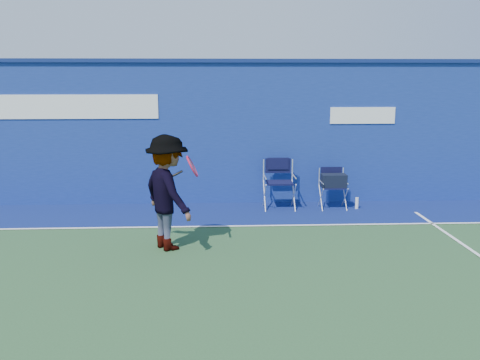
{
  "coord_description": "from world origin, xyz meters",
  "views": [
    {
      "loc": [
        0.48,
        -5.79,
        2.71
      ],
      "look_at": [
        0.86,
        2.6,
        1.0
      ],
      "focal_mm": 38.0,
      "sensor_mm": 36.0,
      "label": 1
    }
  ],
  "objects_px": {
    "directors_chair_left": "(279,192)",
    "directors_chair_right": "(333,192)",
    "water_bottle": "(357,203)",
    "tennis_player": "(168,193)"
  },
  "relations": [
    {
      "from": "directors_chair_left",
      "to": "directors_chair_right",
      "type": "xyz_separation_m",
      "value": [
        1.12,
        -0.07,
        0.01
      ]
    },
    {
      "from": "water_bottle",
      "to": "tennis_player",
      "type": "relative_size",
      "value": 0.13
    },
    {
      "from": "directors_chair_right",
      "to": "water_bottle",
      "type": "relative_size",
      "value": 3.48
    },
    {
      "from": "tennis_player",
      "to": "directors_chair_left",
      "type": "bearing_deg",
      "value": 49.58
    },
    {
      "from": "directors_chair_left",
      "to": "directors_chair_right",
      "type": "distance_m",
      "value": 1.12
    },
    {
      "from": "directors_chair_left",
      "to": "water_bottle",
      "type": "relative_size",
      "value": 4.25
    },
    {
      "from": "water_bottle",
      "to": "tennis_player",
      "type": "bearing_deg",
      "value": -148.0
    },
    {
      "from": "directors_chair_left",
      "to": "tennis_player",
      "type": "distance_m",
      "value": 3.25
    },
    {
      "from": "directors_chair_left",
      "to": "tennis_player",
      "type": "xyz_separation_m",
      "value": [
        -2.07,
        -2.43,
        0.58
      ]
    },
    {
      "from": "water_bottle",
      "to": "tennis_player",
      "type": "height_order",
      "value": "tennis_player"
    }
  ]
}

